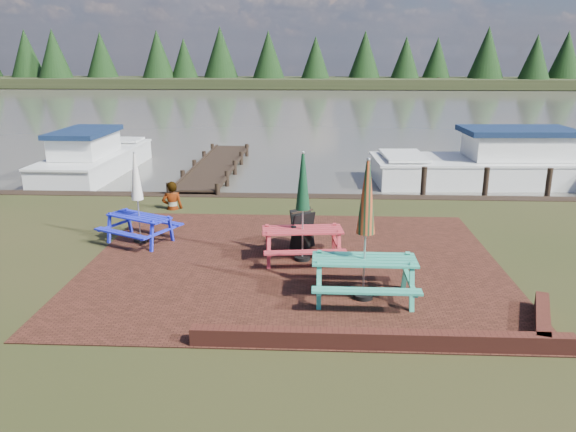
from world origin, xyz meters
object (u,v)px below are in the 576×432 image
(picnic_table_teal, at_px, (365,252))
(picnic_table_blue, at_px, (139,212))
(person, at_px, (171,182))
(boat_near, at_px, (493,166))
(picnic_table_red, at_px, (303,224))
(boat_jetty, at_px, (94,159))
(chalkboard, at_px, (302,230))
(jetty, at_px, (216,166))

(picnic_table_teal, height_order, picnic_table_blue, picnic_table_teal)
(person, bearing_deg, boat_near, -169.17)
(picnic_table_blue, height_order, person, picnic_table_blue)
(picnic_table_red, relative_size, boat_jetty, 0.35)
(picnic_table_blue, distance_m, person, 2.98)
(boat_near, bearing_deg, chalkboard, 137.23)
(picnic_table_red, xyz_separation_m, person, (-3.94, 4.04, -0.02))
(boat_near, bearing_deg, picnic_table_red, 139.62)
(boat_near, bearing_deg, picnic_table_teal, 149.88)
(picnic_table_red, xyz_separation_m, chalkboard, (-0.02, 0.69, -0.36))
(jetty, relative_size, boat_jetty, 1.29)
(picnic_table_teal, bearing_deg, jetty, 112.55)
(boat_jetty, relative_size, boat_near, 0.84)
(picnic_table_blue, bearing_deg, chalkboard, 21.42)
(picnic_table_red, height_order, chalkboard, picnic_table_red)
(chalkboard, bearing_deg, picnic_table_teal, -103.51)
(picnic_table_teal, bearing_deg, chalkboard, 114.99)
(person, bearing_deg, picnic_table_blue, 76.21)
(chalkboard, bearing_deg, jetty, 73.35)
(picnic_table_teal, distance_m, boat_jetty, 15.12)
(picnic_table_teal, relative_size, picnic_table_blue, 1.21)
(picnic_table_blue, bearing_deg, picnic_table_teal, -3.50)
(jetty, relative_size, person, 5.46)
(chalkboard, xyz_separation_m, boat_jetty, (-8.43, 8.97, -0.09))
(picnic_table_teal, distance_m, jetty, 13.01)
(jetty, bearing_deg, boat_jetty, -175.18)
(boat_jetty, bearing_deg, picnic_table_red, -47.57)
(picnic_table_red, height_order, boat_near, picnic_table_red)
(picnic_table_teal, relative_size, picnic_table_red, 1.10)
(chalkboard, distance_m, boat_jetty, 12.31)
(picnic_table_red, bearing_deg, boat_near, 45.58)
(picnic_table_teal, xyz_separation_m, boat_jetty, (-9.64, 11.63, -0.53))
(boat_jetty, distance_m, person, 7.22)
(picnic_table_red, distance_m, person, 5.64)
(picnic_table_red, bearing_deg, boat_jetty, 124.49)
(chalkboard, bearing_deg, boat_jetty, 95.19)
(picnic_table_red, distance_m, picnic_table_blue, 4.13)
(jetty, distance_m, boat_jetty, 4.79)
(picnic_table_teal, xyz_separation_m, picnic_table_blue, (-5.18, 3.04, -0.16))
(picnic_table_blue, relative_size, boat_near, 0.26)
(boat_near, distance_m, person, 11.67)
(picnic_table_blue, distance_m, boat_jetty, 9.69)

